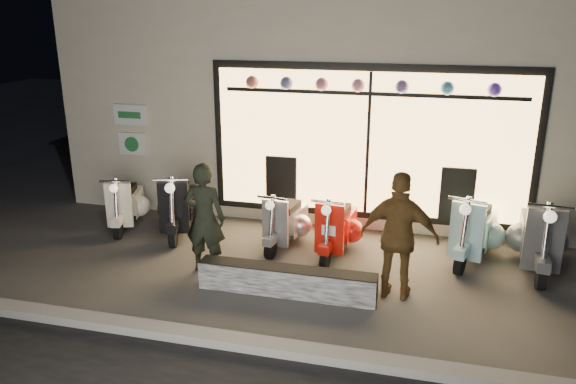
% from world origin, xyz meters
% --- Properties ---
extents(ground, '(40.00, 40.00, 0.00)m').
position_xyz_m(ground, '(0.00, 0.00, 0.00)').
color(ground, '#383533').
rests_on(ground, ground).
extents(kerb, '(40.00, 0.25, 0.12)m').
position_xyz_m(kerb, '(0.00, -2.00, 0.06)').
color(kerb, slate).
rests_on(kerb, ground).
extents(shop_building, '(10.20, 6.23, 4.20)m').
position_xyz_m(shop_building, '(0.00, 4.98, 2.10)').
color(shop_building, beige).
rests_on(shop_building, ground).
extents(graffiti_barrier, '(2.44, 0.28, 0.40)m').
position_xyz_m(graffiti_barrier, '(0.05, -0.65, 0.20)').
color(graffiti_barrier, black).
rests_on(graffiti_barrier, ground).
extents(scooter_silver, '(0.54, 1.34, 0.95)m').
position_xyz_m(scooter_silver, '(-0.38, 1.09, 0.38)').
color(scooter_silver, black).
rests_on(scooter_silver, ground).
extents(scooter_red, '(0.52, 1.40, 1.00)m').
position_xyz_m(scooter_red, '(0.47, 1.01, 0.40)').
color(scooter_red, black).
rests_on(scooter_red, ground).
extents(scooter_black, '(0.78, 1.54, 1.10)m').
position_xyz_m(scooter_black, '(-2.36, 1.21, 0.44)').
color(scooter_black, black).
rests_on(scooter_black, ground).
extents(scooter_cream, '(0.69, 1.37, 0.98)m').
position_xyz_m(scooter_cream, '(-3.38, 1.21, 0.39)').
color(scooter_cream, black).
rests_on(scooter_cream, ground).
extents(scooter_blue, '(0.79, 1.53, 1.10)m').
position_xyz_m(scooter_blue, '(2.59, 1.32, 0.44)').
color(scooter_blue, black).
rests_on(scooter_blue, ground).
extents(scooter_grey, '(0.59, 1.63, 1.16)m').
position_xyz_m(scooter_grey, '(3.49, 1.20, 0.47)').
color(scooter_grey, black).
rests_on(scooter_grey, ground).
extents(man, '(0.61, 0.41, 1.66)m').
position_xyz_m(man, '(-1.28, -0.22, 0.83)').
color(man, black).
rests_on(man, ground).
extents(woman, '(1.06, 0.52, 1.75)m').
position_xyz_m(woman, '(1.50, -0.34, 0.87)').
color(woman, brown).
rests_on(woman, ground).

